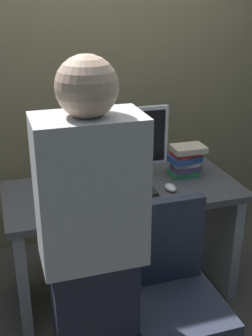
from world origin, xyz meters
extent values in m
plane|color=#4C4742|center=(0.00, 0.00, 0.00)|extent=(9.00, 9.00, 0.00)
cube|color=#8C7F5B|center=(0.00, 0.81, 1.50)|extent=(6.40, 0.10, 3.00)
cube|color=#4C4C51|center=(0.00, 0.00, 0.73)|extent=(1.39, 0.65, 0.04)
cube|color=#B2B2B7|center=(-0.64, 0.00, 0.35)|extent=(0.06, 0.57, 0.71)
cube|color=#B2B2B7|center=(0.64, 0.00, 0.35)|extent=(0.06, 0.57, 0.71)
cube|color=#33384C|center=(0.02, -0.76, 0.46)|extent=(0.44, 0.44, 0.08)
cube|color=#33384C|center=(0.02, -0.57, 0.72)|extent=(0.40, 0.06, 0.44)
cube|color=silver|center=(-0.37, -0.78, 1.14)|extent=(0.40, 0.24, 0.58)
sphere|color=beige|center=(-0.37, -0.78, 1.53)|extent=(0.22, 0.22, 0.22)
cube|color=silver|center=(0.04, 0.11, 0.76)|extent=(0.20, 0.14, 0.02)
cube|color=silver|center=(0.04, 0.11, 0.80)|extent=(0.04, 0.03, 0.08)
cube|color=silver|center=(0.04, 0.11, 1.02)|extent=(0.54, 0.04, 0.36)
cube|color=black|center=(0.04, 0.09, 1.02)|extent=(0.50, 0.01, 0.32)
cube|color=#262626|center=(-0.05, -0.10, 0.76)|extent=(0.43, 0.14, 0.02)
ellipsoid|color=white|center=(0.26, -0.11, 0.76)|extent=(0.06, 0.10, 0.03)
cylinder|color=#3372B2|center=(-0.48, -0.19, 0.79)|extent=(0.07, 0.07, 0.09)
cylinder|color=#3372B2|center=(-0.39, 0.18, 0.79)|extent=(0.07, 0.07, 0.08)
cube|color=#338C59|center=(0.42, 0.08, 0.76)|extent=(0.17, 0.13, 0.03)
cube|color=#594C72|center=(0.43, 0.07, 0.80)|extent=(0.19, 0.14, 0.04)
cube|color=white|center=(0.43, 0.08, 0.83)|extent=(0.15, 0.12, 0.03)
cube|color=#3359A5|center=(0.42, 0.08, 0.86)|extent=(0.21, 0.17, 0.04)
cube|color=red|center=(0.43, 0.07, 0.89)|extent=(0.18, 0.15, 0.03)
cube|color=beige|center=(0.44, 0.07, 0.93)|extent=(0.21, 0.15, 0.04)
camera|label=1|loc=(-0.67, -2.20, 1.83)|focal=45.84mm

